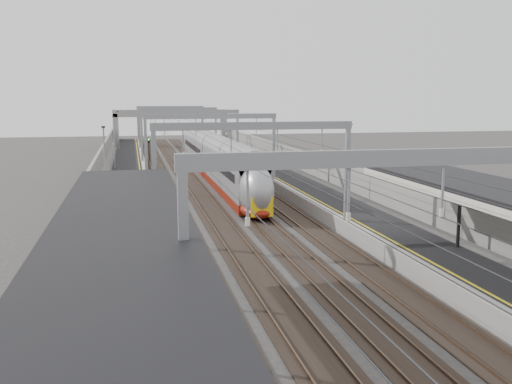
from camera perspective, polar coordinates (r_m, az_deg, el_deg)
name	(u,v)px	position (r m, az deg, el deg)	size (l,w,h in m)	color
platform_left	(129,184)	(58.95, -12.57, 0.77)	(4.00, 120.00, 1.00)	black
platform_right	(282,179)	(60.98, 2.64, 1.26)	(4.00, 120.00, 1.00)	black
tracks	(208,186)	(59.51, -4.83, 0.60)	(11.40, 140.00, 0.20)	black
overhead_line	(200,124)	(65.45, -5.67, 6.74)	(13.00, 140.00, 6.60)	gray
canopy_left	(120,239)	(16.80, -13.42, -4.62)	(4.40, 30.00, 4.24)	black
overbridge	(171,118)	(113.64, -8.54, 7.35)	(22.00, 2.20, 6.90)	gray
wall_left	(96,174)	(58.91, -15.72, 1.72)	(0.30, 120.00, 3.20)	gray
wall_right	(311,168)	(61.74, 5.52, 2.36)	(0.30, 120.00, 3.20)	gray
train	(217,163)	(62.78, -3.90, 2.89)	(2.61, 47.54, 4.13)	maroon
signal_green	(149,145)	(83.69, -10.66, 4.63)	(0.32, 0.32, 3.48)	black
signal_red_near	(212,147)	(79.41, -4.47, 4.52)	(0.32, 0.32, 3.48)	black
signal_red_far	(223,145)	(83.20, -3.29, 4.75)	(0.32, 0.32, 3.48)	black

